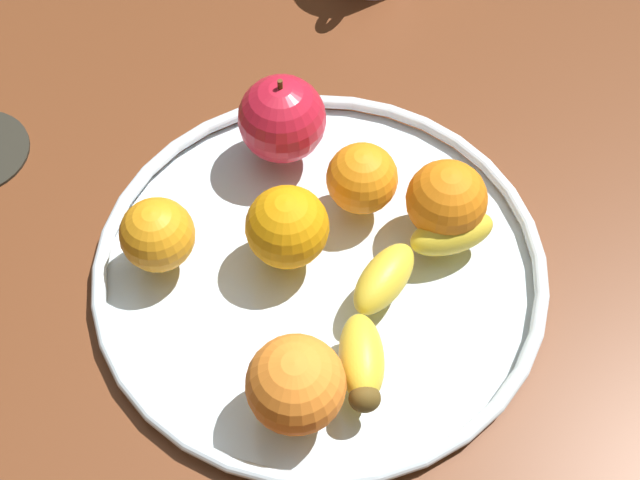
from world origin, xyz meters
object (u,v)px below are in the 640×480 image
at_px(fruit_bowl, 320,266).
at_px(apple, 282,119).
at_px(orange_front_right, 157,235).
at_px(orange_front_left, 296,384).
at_px(banana, 399,292).
at_px(orange_center, 362,178).
at_px(orange_back_left, 446,200).
at_px(orange_back_right, 286,229).

height_order(fruit_bowl, apple, apple).
xyz_separation_m(orange_front_right, orange_front_left, (0.08, 0.15, 0.01)).
xyz_separation_m(apple, orange_front_left, (0.22, 0.10, -0.00)).
height_order(banana, apple, apple).
bearing_deg(fruit_bowl, orange_front_right, -71.25).
xyz_separation_m(apple, orange_front_right, (0.14, -0.05, -0.01)).
bearing_deg(orange_front_right, fruit_bowl, 108.75).
bearing_deg(apple, fruit_bowl, 36.24).
bearing_deg(apple, orange_front_right, -19.11).
relative_size(banana, orange_front_right, 3.50).
relative_size(apple, orange_center, 1.41).
bearing_deg(orange_front_left, orange_back_left, 164.69).
xyz_separation_m(orange_front_right, orange_back_right, (-0.04, 0.09, 0.00)).
relative_size(apple, orange_back_left, 1.27).
xyz_separation_m(orange_front_left, orange_back_left, (-0.19, 0.05, -0.00)).
distance_m(orange_front_right, orange_front_left, 0.17).
distance_m(orange_front_left, orange_center, 0.19).
relative_size(banana, orange_back_right, 3.13).
relative_size(orange_back_right, orange_front_left, 0.94).
bearing_deg(fruit_bowl, apple, -143.76).
bearing_deg(orange_back_right, apple, -156.08).
xyz_separation_m(apple, orange_back_right, (0.10, 0.05, -0.00)).
bearing_deg(orange_front_right, banana, 97.64).
height_order(fruit_bowl, orange_front_left, orange_front_left).
bearing_deg(banana, orange_front_left, -7.98).
bearing_deg(banana, orange_center, -130.99).
xyz_separation_m(banana, orange_center, (-0.09, -0.06, 0.01)).
height_order(orange_front_right, orange_back_right, orange_back_right).
xyz_separation_m(fruit_bowl, banana, (0.02, 0.07, 0.03)).
bearing_deg(orange_back_left, banana, -7.17).
bearing_deg(orange_back_left, orange_center, -88.95).
bearing_deg(orange_center, orange_back_right, -27.99).
bearing_deg(orange_back_left, orange_front_right, -61.19).
distance_m(fruit_bowl, orange_center, 0.08).
relative_size(banana, orange_center, 3.51).
height_order(orange_center, orange_back_left, orange_back_left).
xyz_separation_m(banana, orange_back_right, (-0.01, -0.10, 0.02)).
xyz_separation_m(orange_center, orange_back_left, (-0.00, 0.07, 0.00)).
xyz_separation_m(apple, orange_back_left, (0.03, 0.16, -0.01)).
height_order(orange_front_right, orange_back_left, orange_back_left).
height_order(banana, orange_front_right, orange_front_right).
relative_size(fruit_bowl, apple, 4.43).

